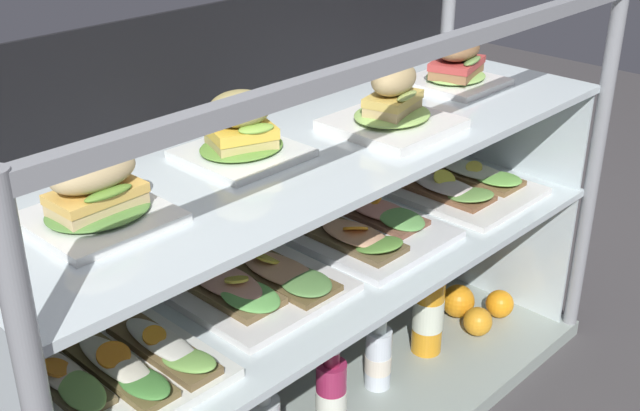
# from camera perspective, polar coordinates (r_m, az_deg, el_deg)

# --- Properties ---
(case_frame) EXTENTS (1.39, 0.46, 0.87)m
(case_frame) POSITION_cam_1_polar(r_m,az_deg,el_deg) (1.60, -3.38, -0.12)
(case_frame) COLOR gray
(case_frame) RESTS_ON ground
(riser_lower_tier) EXTENTS (1.32, 0.39, 0.35)m
(riser_lower_tier) POSITION_cam_1_polar(r_m,az_deg,el_deg) (1.65, 0.00, -9.79)
(riser_lower_tier) COLOR silver
(riser_lower_tier) RESTS_ON case_base_deck
(shelf_lower_glass) EXTENTS (1.34, 0.41, 0.02)m
(shelf_lower_glass) POSITION_cam_1_polar(r_m,az_deg,el_deg) (1.55, 0.00, -4.37)
(shelf_lower_glass) COLOR silver
(shelf_lower_glass) RESTS_ON riser_lower_tier
(riser_upper_tier) EXTENTS (1.32, 0.39, 0.23)m
(riser_upper_tier) POSITION_cam_1_polar(r_m,az_deg,el_deg) (1.50, 0.00, -0.26)
(riser_upper_tier) COLOR silver
(riser_upper_tier) RESTS_ON shelf_lower_glass
(shelf_upper_glass) EXTENTS (1.34, 0.41, 0.02)m
(shelf_upper_glass) POSITION_cam_1_polar(r_m,az_deg,el_deg) (1.45, 0.00, 4.15)
(shelf_upper_glass) COLOR silver
(shelf_upper_glass) RESTS_ON riser_upper_tier
(plated_roll_sandwich_near_right_corner) EXTENTS (0.19, 0.19, 0.10)m
(plated_roll_sandwich_near_right_corner) POSITION_cam_1_polar(r_m,az_deg,el_deg) (1.18, -15.45, 0.54)
(plated_roll_sandwich_near_right_corner) COLOR white
(plated_roll_sandwich_near_right_corner) RESTS_ON shelf_upper_glass
(plated_roll_sandwich_far_right) EXTENTS (0.19, 0.19, 0.12)m
(plated_roll_sandwich_far_right) POSITION_cam_1_polar(r_m,az_deg,el_deg) (1.37, -5.57, 5.15)
(plated_roll_sandwich_far_right) COLOR white
(plated_roll_sandwich_far_right) RESTS_ON shelf_upper_glass
(plated_roll_sandwich_near_left_corner) EXTENTS (0.21, 0.21, 0.13)m
(plated_roll_sandwich_near_left_corner) POSITION_cam_1_polar(r_m,az_deg,el_deg) (1.50, 5.15, 6.88)
(plated_roll_sandwich_near_left_corner) COLOR white
(plated_roll_sandwich_near_left_corner) RESTS_ON shelf_upper_glass
(plated_roll_sandwich_mid_right) EXTENTS (0.18, 0.18, 0.10)m
(plated_roll_sandwich_mid_right) POSITION_cam_1_polar(r_m,az_deg,el_deg) (1.78, 9.62, 9.64)
(plated_roll_sandwich_mid_right) COLOR white
(plated_roll_sandwich_mid_right) RESTS_ON shelf_upper_glass
(open_sandwich_tray_center) EXTENTS (0.28, 0.30, 0.06)m
(open_sandwich_tray_center) POSITION_cam_1_polar(r_m,az_deg,el_deg) (1.29, -14.13, -11.04)
(open_sandwich_tray_center) COLOR white
(open_sandwich_tray_center) RESTS_ON shelf_lower_glass
(open_sandwich_tray_right_of_center) EXTENTS (0.28, 0.31, 0.06)m
(open_sandwich_tray_right_of_center) POSITION_cam_1_polar(r_m,az_deg,el_deg) (1.46, -4.69, -5.46)
(open_sandwich_tray_right_of_center) COLOR white
(open_sandwich_tray_right_of_center) RESTS_ON shelf_lower_glass
(open_sandwich_tray_mid_left) EXTENTS (0.28, 0.30, 0.06)m
(open_sandwich_tray_mid_left) POSITION_cam_1_polar(r_m,az_deg,el_deg) (1.64, 3.47, -1.71)
(open_sandwich_tray_mid_left) COLOR white
(open_sandwich_tray_mid_left) RESTS_ON shelf_lower_glass
(open_sandwich_tray_near_left_corner) EXTENTS (0.28, 0.30, 0.06)m
(open_sandwich_tray_near_left_corner) POSITION_cam_1_polar(r_m,az_deg,el_deg) (1.86, 10.13, 1.40)
(open_sandwich_tray_near_left_corner) COLOR white
(open_sandwich_tray_near_left_corner) RESTS_ON shelf_lower_glass
(juice_bottle_front_fourth) EXTENTS (0.06, 0.06, 0.19)m
(juice_bottle_front_fourth) POSITION_cam_1_polar(r_m,az_deg,el_deg) (1.69, 0.70, -13.00)
(juice_bottle_front_fourth) COLOR #9C224B
(juice_bottle_front_fourth) RESTS_ON case_base_deck
(juice_bottle_front_left_end) EXTENTS (0.06, 0.06, 0.20)m
(juice_bottle_front_left_end) POSITION_cam_1_polar(r_m,az_deg,el_deg) (1.79, 4.12, -10.51)
(juice_bottle_front_left_end) COLOR white
(juice_bottle_front_left_end) RESTS_ON case_base_deck
(juice_bottle_back_center) EXTENTS (0.07, 0.07, 0.26)m
(juice_bottle_back_center) POSITION_cam_1_polar(r_m,az_deg,el_deg) (1.89, 7.63, -7.35)
(juice_bottle_back_center) COLOR orange
(juice_bottle_back_center) RESTS_ON case_base_deck
(orange_fruit_beside_bottles) EXTENTS (0.08, 0.08, 0.08)m
(orange_fruit_beside_bottles) POSITION_cam_1_polar(r_m,az_deg,el_deg) (2.06, 9.69, -6.64)
(orange_fruit_beside_bottles) COLOR orange
(orange_fruit_beside_bottles) RESTS_ON case_base_deck
(orange_fruit_near_left_post) EXTENTS (0.07, 0.07, 0.07)m
(orange_fruit_near_left_post) POSITION_cam_1_polar(r_m,az_deg,el_deg) (2.00, 11.05, -8.02)
(orange_fruit_near_left_post) COLOR orange
(orange_fruit_near_left_post) RESTS_ON case_base_deck
(orange_fruit_rolled_forward) EXTENTS (0.07, 0.07, 0.07)m
(orange_fruit_rolled_forward) POSITION_cam_1_polar(r_m,az_deg,el_deg) (2.08, 12.54, -6.77)
(orange_fruit_rolled_forward) COLOR orange
(orange_fruit_rolled_forward) RESTS_ON case_base_deck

